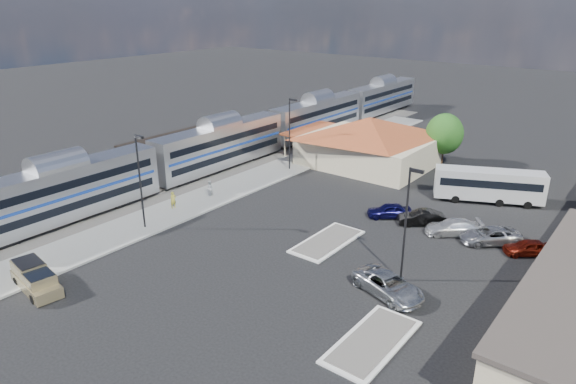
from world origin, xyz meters
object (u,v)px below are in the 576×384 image
Objects in this scene: pickup_truck at (36,279)px; coach_bus at (489,184)px; station_depot at (368,141)px; suv at (388,285)px.

coach_bus reaches higher than pickup_truck.
station_depot is 3.35× the size of pickup_truck.
coach_bus is (16.48, -3.71, -1.13)m from station_depot.
station_depot reaches higher than coach_bus.
suv is at bearing -45.81° from pickup_truck.
station_depot is 31.34m from suv.
station_depot is 41.84m from pickup_truck.
suv is at bearing 155.88° from coach_bus.
coach_bus is at bearing -12.69° from station_depot.
coach_bus reaches higher than suv.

